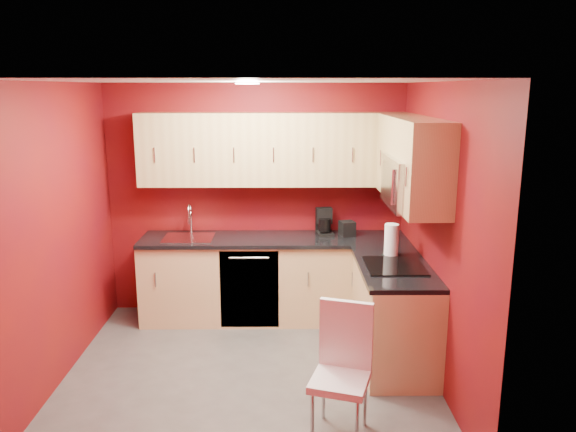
{
  "coord_description": "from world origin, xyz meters",
  "views": [
    {
      "loc": [
        0.3,
        -4.52,
        2.45
      ],
      "look_at": [
        0.34,
        0.55,
        1.29
      ],
      "focal_mm": 35.0,
      "sensor_mm": 36.0,
      "label": 1
    }
  ],
  "objects_px": {
    "coffee_maker": "(325,222)",
    "paper_towel": "(391,240)",
    "dining_chair": "(340,374)",
    "napkin_holder": "(347,229)",
    "microwave": "(411,183)",
    "sink": "(189,234)"
  },
  "relations": [
    {
      "from": "coffee_maker",
      "to": "paper_towel",
      "type": "distance_m",
      "value": 0.96
    },
    {
      "from": "coffee_maker",
      "to": "napkin_holder",
      "type": "xyz_separation_m",
      "value": [
        0.23,
        -0.05,
        -0.06
      ]
    },
    {
      "from": "coffee_maker",
      "to": "napkin_holder",
      "type": "distance_m",
      "value": 0.25
    },
    {
      "from": "sink",
      "to": "paper_towel",
      "type": "distance_m",
      "value": 2.12
    },
    {
      "from": "napkin_holder",
      "to": "paper_towel",
      "type": "xyz_separation_m",
      "value": [
        0.33,
        -0.74,
        0.07
      ]
    },
    {
      "from": "coffee_maker",
      "to": "napkin_holder",
      "type": "height_order",
      "value": "coffee_maker"
    },
    {
      "from": "napkin_holder",
      "to": "paper_towel",
      "type": "distance_m",
      "value": 0.81
    },
    {
      "from": "microwave",
      "to": "sink",
      "type": "distance_m",
      "value": 2.43
    },
    {
      "from": "microwave",
      "to": "sink",
      "type": "height_order",
      "value": "microwave"
    },
    {
      "from": "napkin_holder",
      "to": "coffee_maker",
      "type": "bearing_deg",
      "value": 168.72
    },
    {
      "from": "coffee_maker",
      "to": "dining_chair",
      "type": "distance_m",
      "value": 2.29
    },
    {
      "from": "dining_chair",
      "to": "napkin_holder",
      "type": "bearing_deg",
      "value": 100.53
    },
    {
      "from": "microwave",
      "to": "paper_towel",
      "type": "distance_m",
      "value": 0.68
    },
    {
      "from": "coffee_maker",
      "to": "paper_towel",
      "type": "xyz_separation_m",
      "value": [
        0.56,
        -0.78,
        0.01
      ]
    },
    {
      "from": "coffee_maker",
      "to": "dining_chair",
      "type": "relative_size",
      "value": 0.29
    },
    {
      "from": "sink",
      "to": "dining_chair",
      "type": "distance_m",
      "value": 2.58
    },
    {
      "from": "sink",
      "to": "dining_chair",
      "type": "relative_size",
      "value": 0.54
    },
    {
      "from": "microwave",
      "to": "napkin_holder",
      "type": "height_order",
      "value": "microwave"
    },
    {
      "from": "sink",
      "to": "dining_chair",
      "type": "bearing_deg",
      "value": -56.54
    },
    {
      "from": "paper_towel",
      "to": "napkin_holder",
      "type": "bearing_deg",
      "value": 114.17
    },
    {
      "from": "napkin_holder",
      "to": "paper_towel",
      "type": "relative_size",
      "value": 0.51
    },
    {
      "from": "napkin_holder",
      "to": "dining_chair",
      "type": "bearing_deg",
      "value": -97.26
    }
  ]
}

